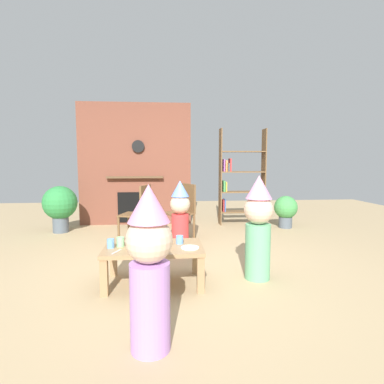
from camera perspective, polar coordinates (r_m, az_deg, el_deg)
ground_plane at (r=3.84m, az=-1.77°, el=-13.47°), size 12.00×12.00×0.00m
brick_fireplace_feature at (r=6.24m, az=-10.46°, el=5.01°), size 2.20×0.28×2.40m
bookshelf at (r=6.20m, az=8.69°, el=2.36°), size 0.90×0.28×1.90m
coffee_table at (r=3.23m, az=-7.09°, el=-11.05°), size 1.00×0.61×0.40m
paper_cup_near_left at (r=3.28m, az=-2.31°, el=-8.83°), size 0.08×0.08×0.09m
paper_cup_near_right at (r=3.26m, az=-4.75°, el=-8.76°), size 0.06×0.06×0.10m
paper_cup_center at (r=3.22m, az=-14.87°, el=-9.22°), size 0.07×0.07×0.09m
paper_cup_far_left at (r=3.45m, az=-9.39°, el=-8.12°), size 0.06×0.06×0.09m
paper_cup_far_right at (r=3.25m, az=-13.15°, el=-9.00°), size 0.08×0.08×0.10m
paper_plate_front at (r=3.12m, az=-9.64°, el=-10.36°), size 0.21×0.21×0.01m
paper_plate_rear at (r=3.12m, az=-0.37°, el=-10.29°), size 0.18×0.18×0.01m
birthday_cake_slice at (r=3.43m, az=-11.57°, el=-8.28°), size 0.10×0.10×0.08m
table_fork at (r=3.08m, az=-13.83°, el=-10.71°), size 0.07×0.14×0.01m
child_with_cone_hat at (r=2.09m, az=-7.88°, el=-13.12°), size 0.31×0.31×1.12m
child_in_pink at (r=3.36m, az=12.19°, el=-5.96°), size 0.31×0.31×1.11m
child_by_the_chairs at (r=4.27m, az=-2.20°, el=-4.18°), size 0.28×0.28×1.00m
dining_chair_left at (r=4.79m, az=-9.66°, el=-3.37°), size 0.50×0.50×0.90m
dining_chair_middle at (r=4.92m, az=-1.57°, el=-3.04°), size 0.53×0.53×0.90m
potted_plant_tall at (r=6.09m, az=17.01°, el=-3.09°), size 0.43×0.43×0.61m
potted_plant_short at (r=5.92m, az=-23.31°, el=-2.17°), size 0.59×0.59×0.83m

